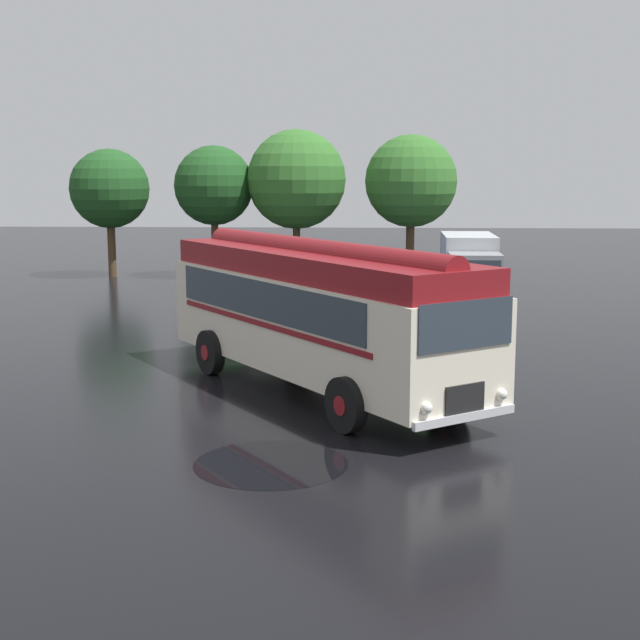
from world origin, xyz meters
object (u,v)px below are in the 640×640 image
object	(u,v)px
vintage_bus	(317,309)
box_van	(469,265)
car_mid_left	(338,278)
car_mid_right	(399,277)
car_near_left	(265,278)

from	to	relation	value
vintage_bus	box_van	distance (m)	16.11
vintage_bus	car_mid_left	xyz separation A→B (m)	(0.04, 14.94, -1.05)
car_mid_left	car_mid_right	distance (m)	2.49
car_near_left	car_mid_left	bearing A→B (deg)	7.50
vintage_bus	car_mid_left	size ratio (longest dim) A/B	2.28
car_mid_left	car_near_left	bearing A→B (deg)	-172.50
vintage_bus	car_mid_right	size ratio (longest dim) A/B	2.29
vintage_bus	car_near_left	distance (m)	14.87
car_mid_left	car_mid_right	xyz separation A→B (m)	(2.44, 0.49, 0.00)
car_near_left	car_mid_right	size ratio (longest dim) A/B	1.02
vintage_bus	car_mid_right	distance (m)	15.66
car_mid_right	vintage_bus	bearing A→B (deg)	-99.13
car_near_left	car_mid_right	xyz separation A→B (m)	(5.27, 0.86, 0.00)
vintage_bus	box_van	xyz separation A→B (m)	(5.21, 15.23, -0.53)
car_near_left	car_mid_right	bearing A→B (deg)	9.27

